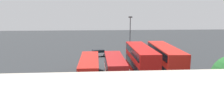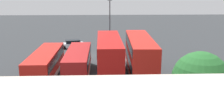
# 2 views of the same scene
# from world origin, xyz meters

# --- Properties ---
(ground_plane) EXTENTS (140.00, 140.00, 0.00)m
(ground_plane) POSITION_xyz_m (0.00, 0.00, 0.00)
(ground_plane) COLOR #2D3033
(bus_double_decker_near_end) EXTENTS (3.04, 11.77, 4.55)m
(bus_double_decker_near_end) POSITION_xyz_m (-5.19, 10.00, 2.45)
(bus_double_decker_near_end) COLOR red
(bus_double_decker_near_end) RESTS_ON ground
(bus_double_decker_second) EXTENTS (2.67, 11.10, 4.55)m
(bus_double_decker_second) POSITION_xyz_m (-1.72, 10.02, 2.45)
(bus_double_decker_second) COLOR #B71411
(bus_double_decker_second) RESTS_ON ground
(bus_single_deck_third) EXTENTS (2.63, 10.09, 2.95)m
(bus_single_deck_third) POSITION_xyz_m (1.84, 9.14, 1.62)
(bus_single_deck_third) COLOR #A51919
(bus_single_deck_third) RESTS_ON ground
(bus_single_deck_fourth) EXTENTS (2.62, 10.66, 2.95)m
(bus_single_deck_fourth) POSITION_xyz_m (5.46, 9.60, 1.62)
(bus_single_deck_fourth) COLOR red
(bus_single_deck_fourth) RESTS_ON ground
(car_hatchback_silver) EXTENTS (4.32, 2.64, 1.43)m
(car_hatchback_silver) POSITION_xyz_m (4.25, -5.62, 0.70)
(car_hatchback_silver) COLOR silver
(car_hatchback_silver) RESTS_ON ground
(lamp_post_tall) EXTENTS (0.70, 0.30, 8.43)m
(lamp_post_tall) POSITION_xyz_m (-2.22, -2.63, 4.90)
(lamp_post_tall) COLOR #38383D
(lamp_post_tall) RESTS_ON ground
(waste_bin_yellow) EXTENTS (0.60, 0.60, 0.95)m
(waste_bin_yellow) POSITION_xyz_m (1.43, 1.04, 0.47)
(waste_bin_yellow) COLOR #197F33
(waste_bin_yellow) RESTS_ON ground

